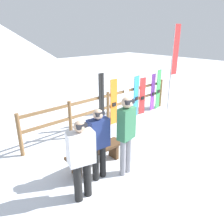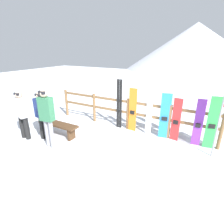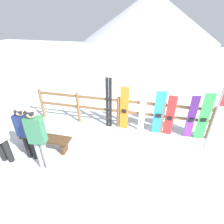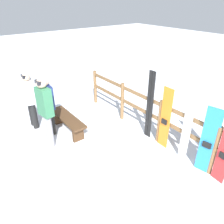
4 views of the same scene
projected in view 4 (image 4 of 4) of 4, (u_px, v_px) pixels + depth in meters
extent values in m
plane|color=white|center=(92.00, 174.00, 4.52)|extent=(40.00, 40.00, 0.00)
cylinder|color=brown|center=(95.00, 87.00, 7.32)|extent=(0.10, 0.10, 1.12)
cylinder|color=brown|center=(122.00, 102.00, 6.32)|extent=(0.10, 0.10, 1.12)
cylinder|color=brown|center=(160.00, 122.00, 5.31)|extent=(0.10, 0.10, 1.12)
cylinder|color=brown|center=(214.00, 151.00, 4.31)|extent=(0.10, 0.10, 1.12)
cube|color=brown|center=(160.00, 120.00, 5.29)|extent=(5.71, 0.05, 0.08)
cube|color=brown|center=(162.00, 105.00, 5.10)|extent=(5.71, 0.05, 0.08)
cube|color=#4C331E|center=(67.00, 118.00, 5.77)|extent=(1.44, 0.36, 0.06)
cube|color=#4C331E|center=(59.00, 117.00, 6.26)|extent=(0.08, 0.29, 0.38)
cube|color=#4C331E|center=(78.00, 134.00, 5.50)|extent=(0.08, 0.29, 0.38)
cylinder|color=black|center=(49.00, 119.00, 5.81)|extent=(0.14, 0.14, 0.75)
cylinder|color=black|center=(52.00, 122.00, 5.68)|extent=(0.14, 0.14, 0.75)
cube|color=navy|center=(47.00, 97.00, 5.43)|extent=(0.44, 0.27, 0.59)
sphere|color=#D8B293|center=(45.00, 82.00, 5.24)|extent=(0.20, 0.20, 0.20)
cube|color=black|center=(42.00, 81.00, 5.20)|extent=(0.18, 0.07, 0.07)
cylinder|color=gray|center=(48.00, 129.00, 5.27)|extent=(0.12, 0.12, 0.84)
cylinder|color=gray|center=(50.00, 132.00, 5.15)|extent=(0.12, 0.12, 0.84)
cube|color=#33724C|center=(44.00, 102.00, 4.86)|extent=(0.41, 0.26, 0.67)
sphere|color=#D8B293|center=(41.00, 83.00, 4.65)|extent=(0.23, 0.23, 0.23)
cube|color=black|center=(38.00, 82.00, 4.60)|extent=(0.21, 0.08, 0.08)
cylinder|color=black|center=(32.00, 113.00, 6.10)|extent=(0.15, 0.15, 0.75)
cylinder|color=black|center=(34.00, 116.00, 5.95)|extent=(0.15, 0.15, 0.75)
cube|color=white|center=(29.00, 92.00, 5.70)|extent=(0.52, 0.37, 0.60)
sphere|color=#D8B293|center=(26.00, 77.00, 5.51)|extent=(0.20, 0.20, 0.20)
cube|color=black|center=(23.00, 76.00, 5.47)|extent=(0.18, 0.07, 0.07)
cube|color=black|center=(148.00, 105.00, 5.39)|extent=(0.09, 0.02, 1.77)
cube|color=black|center=(151.00, 106.00, 5.31)|extent=(0.09, 0.02, 1.77)
cube|color=orange|center=(165.00, 118.00, 5.05)|extent=(0.28, 0.03, 1.52)
cube|color=black|center=(164.00, 122.00, 5.07)|extent=(0.15, 0.03, 0.12)
cube|color=white|center=(185.00, 125.00, 4.64)|extent=(0.09, 0.02, 1.67)
cube|color=white|center=(189.00, 127.00, 4.57)|extent=(0.09, 0.02, 1.67)
cube|color=#288CE0|center=(208.00, 141.00, 4.29)|extent=(0.31, 0.08, 1.48)
cube|color=black|center=(207.00, 145.00, 4.31)|extent=(0.17, 0.06, 0.12)
cube|color=red|center=(224.00, 152.00, 4.07)|extent=(0.26, 0.06, 1.37)
cube|color=black|center=(223.00, 156.00, 4.09)|extent=(0.15, 0.05, 0.12)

